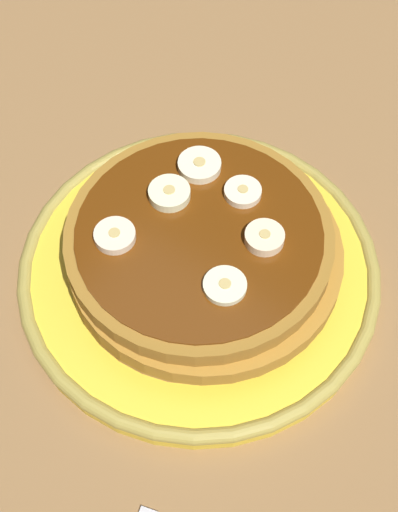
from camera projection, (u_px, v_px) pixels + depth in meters
The scene contains 9 objects.
ground_plane at pixel (199, 287), 57.36cm from camera, with size 140.00×140.00×3.00cm, color olive.
plate at pixel (199, 270), 55.22cm from camera, with size 27.99×27.99×1.96cm.
pancake_stack at pixel (204, 252), 52.66cm from camera, with size 20.76×20.27×4.65cm.
banana_slice_0 at pixel (169, 194), 52.33cm from camera, with size 3.12×3.12×0.98cm.
banana_slice_1 at pixel (225, 286), 48.18cm from camera, with size 3.00×3.00×0.69cm.
banana_slice_2 at pixel (243, 192), 52.50cm from camera, with size 2.78×2.78×0.82cm.
banana_slice_3 at pixel (115, 236), 50.31cm from camera, with size 2.97×2.97×0.89cm.
banana_slice_4 at pixel (199, 166), 53.85cm from camera, with size 3.30×3.30×0.91cm.
banana_slice_5 at pixel (264, 238), 50.13cm from camera, with size 2.83×2.83×1.05cm.
Camera 1 is at (23.89, 16.90, 47.89)cm, focal length 49.91 mm.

